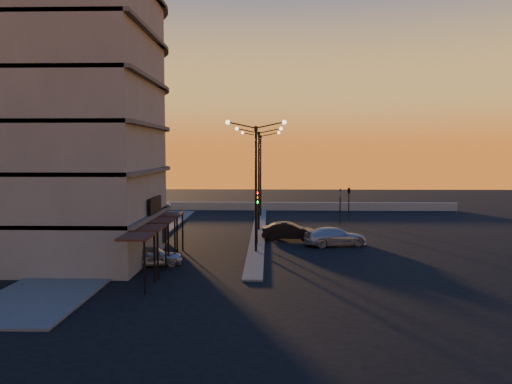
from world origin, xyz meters
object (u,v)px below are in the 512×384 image
object	(u,v)px
car_hatchback	(153,256)
car_wagon	(335,236)
traffic_light_main	(257,208)
car_sedan	(289,231)
streetlamp_mid	(259,170)

from	to	relation	value
car_hatchback	car_wagon	size ratio (longest dim) A/B	0.76
car_hatchback	car_wagon	distance (m)	14.45
traffic_light_main	car_wagon	world-z (taller)	traffic_light_main
traffic_light_main	car_sedan	bearing A→B (deg)	44.07
streetlamp_mid	car_wagon	xyz separation A→B (m)	(6.07, -7.08, -4.88)
traffic_light_main	car_sedan	distance (m)	4.17
car_sedan	car_hatchback	bearing A→B (deg)	138.84
traffic_light_main	car_wagon	distance (m)	6.45
car_wagon	car_hatchback	bearing A→B (deg)	105.54
streetlamp_mid	car_wagon	bearing A→B (deg)	-49.39
car_sedan	traffic_light_main	bearing A→B (deg)	136.37
traffic_light_main	car_wagon	xyz separation A→B (m)	(6.07, 0.05, -2.18)
car_hatchback	car_wagon	world-z (taller)	car_wagon
car_hatchback	streetlamp_mid	bearing A→B (deg)	-35.54
traffic_light_main	car_hatchback	distance (m)	9.87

